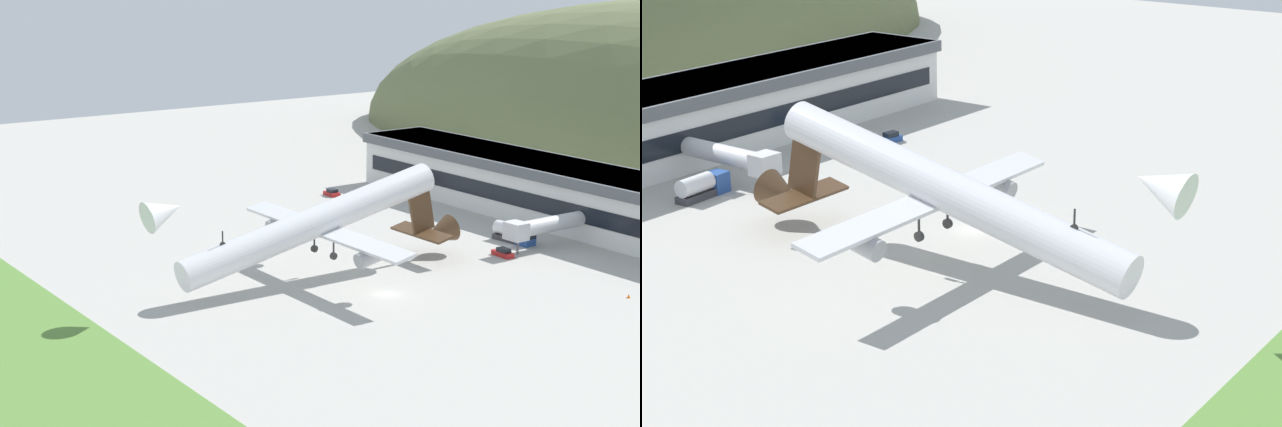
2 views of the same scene
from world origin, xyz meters
The scene contains 9 objects.
ground_plane centered at (0.00, 0.00, 0.00)m, with size 377.77×377.77×0.00m, color #ADAAA3.
grass_strip_foreground centered at (0.00, -51.45, 0.04)m, with size 339.99×24.17×0.08m, color #568438.
terminal_building centered at (-6.13, 52.06, 6.01)m, with size 117.16×15.91×10.60m.
jetway_0 centered at (-4.45, 35.63, 3.99)m, with size 3.38×16.37×5.43m.
cargo_airplane centered at (-11.48, -4.15, 8.45)m, with size 38.82×54.55×15.61m.
service_car_1 centered at (-5.00, 27.58, 0.58)m, with size 4.00×1.88×1.41m.
service_car_2 centered at (-57.26, 30.87, 0.58)m, with size 3.77×2.01×1.41m.
fuel_truck centered at (-10.38, 35.23, 1.53)m, with size 8.00×2.93×3.19m.
traffic_cone_0 centered at (20.79, 26.98, 0.28)m, with size 0.52×0.52×0.58m.
Camera 1 is at (114.23, -90.70, 46.80)m, focal length 60.00 mm.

